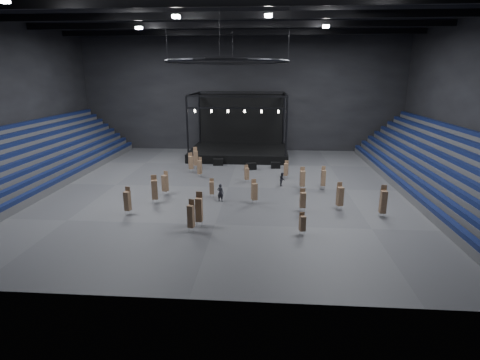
# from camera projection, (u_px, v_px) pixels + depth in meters

# --- Properties ---
(floor) EXTENTS (50.00, 50.00, 0.00)m
(floor) POSITION_uv_depth(u_px,v_px,m) (228.00, 187.00, 40.50)
(floor) COLOR #444447
(floor) RESTS_ON ground
(ceiling) EXTENTS (50.00, 42.00, 0.20)m
(ceiling) POSITION_uv_depth(u_px,v_px,m) (227.00, 6.00, 35.58)
(ceiling) COLOR black
(ceiling) RESTS_ON wall_back
(wall_back) EXTENTS (50.00, 0.20, 18.00)m
(wall_back) POSITION_uv_depth(u_px,v_px,m) (242.00, 93.00, 58.19)
(wall_back) COLOR black
(wall_back) RESTS_ON ground
(wall_front) EXTENTS (50.00, 0.20, 18.00)m
(wall_front) POSITION_uv_depth(u_px,v_px,m) (182.00, 135.00, 17.90)
(wall_front) COLOR black
(wall_front) RESTS_ON ground
(bleachers_left) EXTENTS (7.20, 40.00, 6.40)m
(bleachers_left) POSITION_uv_depth(u_px,v_px,m) (23.00, 168.00, 41.63)
(bleachers_left) COLOR #48484A
(bleachers_left) RESTS_ON floor
(bleachers_right) EXTENTS (7.20, 40.00, 6.40)m
(bleachers_right) POSITION_uv_depth(u_px,v_px,m) (450.00, 176.00, 38.44)
(bleachers_right) COLOR #48484A
(bleachers_right) RESTS_ON floor
(stage) EXTENTS (14.00, 10.00, 9.20)m
(stage) POSITION_uv_depth(u_px,v_px,m) (239.00, 146.00, 55.68)
(stage) COLOR black
(stage) RESTS_ON floor
(truss_ring) EXTENTS (12.30, 12.30, 5.15)m
(truss_ring) POSITION_uv_depth(u_px,v_px,m) (227.00, 61.00, 36.95)
(truss_ring) COLOR black
(truss_ring) RESTS_ON ceiling
(roof_girders) EXTENTS (49.00, 30.35, 0.70)m
(roof_girders) POSITION_uv_depth(u_px,v_px,m) (227.00, 16.00, 35.80)
(roof_girders) COLOR black
(roof_girders) RESTS_ON ceiling
(floodlights) EXTENTS (28.60, 16.60, 0.25)m
(floodlights) POSITION_uv_depth(u_px,v_px,m) (222.00, 16.00, 32.13)
(floodlights) COLOR white
(floodlights) RESTS_ON roof_girders
(flight_case_left) EXTENTS (1.40, 0.81, 0.89)m
(flight_case_left) POSITION_uv_depth(u_px,v_px,m) (218.00, 162.00, 50.07)
(flight_case_left) COLOR black
(flight_case_left) RESTS_ON floor
(flight_case_mid) EXTENTS (1.43, 1.00, 0.86)m
(flight_case_mid) POSITION_uv_depth(u_px,v_px,m) (251.00, 166.00, 47.82)
(flight_case_mid) COLOR black
(flight_case_mid) RESTS_ON floor
(flight_case_right) EXTENTS (1.23, 0.66, 0.80)m
(flight_case_right) POSITION_uv_depth(u_px,v_px,m) (276.00, 165.00, 48.52)
(flight_case_right) COLOR black
(flight_case_right) RESTS_ON floor
(chair_stack_0) EXTENTS (0.48, 0.48, 1.92)m
(chair_stack_0) POSITION_uv_depth(u_px,v_px,m) (212.00, 187.00, 36.89)
(chair_stack_0) COLOR silver
(chair_stack_0) RESTS_ON floor
(chair_stack_1) EXTENTS (0.52, 0.52, 1.79)m
(chair_stack_1) POSITION_uv_depth(u_px,v_px,m) (302.00, 223.00, 28.26)
(chair_stack_1) COLOR silver
(chair_stack_1) RESTS_ON floor
(chair_stack_2) EXTENTS (0.47, 0.47, 2.46)m
(chair_stack_2) POSITION_uv_depth(u_px,v_px,m) (323.00, 177.00, 39.58)
(chair_stack_2) COLOR silver
(chair_stack_2) RESTS_ON floor
(chair_stack_3) EXTENTS (0.54, 0.54, 2.38)m
(chair_stack_3) POSITION_uv_depth(u_px,v_px,m) (200.00, 167.00, 44.27)
(chair_stack_3) COLOR silver
(chair_stack_3) RESTS_ON floor
(chair_stack_4) EXTENTS (0.52, 0.52, 2.84)m
(chair_stack_4) POSITION_uv_depth(u_px,v_px,m) (383.00, 201.00, 31.59)
(chair_stack_4) COLOR silver
(chair_stack_4) RESTS_ON floor
(chair_stack_5) EXTENTS (0.56, 0.56, 2.14)m
(chair_stack_5) POSITION_uv_depth(u_px,v_px,m) (286.00, 169.00, 43.53)
(chair_stack_5) COLOR silver
(chair_stack_5) RESTS_ON floor
(chair_stack_6) EXTENTS (0.55, 0.55, 2.60)m
(chair_stack_6) POSITION_uv_depth(u_px,v_px,m) (191.00, 216.00, 28.76)
(chair_stack_6) COLOR silver
(chair_stack_6) RESTS_ON floor
(chair_stack_7) EXTENTS (0.56, 0.56, 2.49)m
(chair_stack_7) POSITION_uv_depth(u_px,v_px,m) (127.00, 200.00, 32.32)
(chair_stack_7) COLOR silver
(chair_stack_7) RESTS_ON floor
(chair_stack_8) EXTENTS (0.66, 0.66, 2.79)m
(chair_stack_8) POSITION_uv_depth(u_px,v_px,m) (196.00, 158.00, 48.15)
(chair_stack_8) COLOR silver
(chair_stack_8) RESTS_ON floor
(chair_stack_9) EXTENTS (0.70, 0.70, 2.74)m
(chair_stack_9) POSITION_uv_depth(u_px,v_px,m) (154.00, 189.00, 35.03)
(chair_stack_9) COLOR silver
(chair_stack_9) RESTS_ON floor
(chair_stack_10) EXTENTS (0.58, 0.58, 2.02)m
(chair_stack_10) POSITION_uv_depth(u_px,v_px,m) (247.00, 173.00, 41.93)
(chair_stack_10) COLOR silver
(chair_stack_10) RESTS_ON floor
(chair_stack_11) EXTENTS (0.69, 0.69, 2.44)m
(chair_stack_11) POSITION_uv_depth(u_px,v_px,m) (191.00, 162.00, 46.36)
(chair_stack_11) COLOR silver
(chair_stack_11) RESTS_ON floor
(chair_stack_12) EXTENTS (0.53, 0.53, 2.12)m
(chair_stack_12) POSITION_uv_depth(u_px,v_px,m) (303.00, 200.00, 33.00)
(chair_stack_12) COLOR silver
(chair_stack_12) RESTS_ON floor
(chair_stack_13) EXTENTS (0.64, 0.64, 2.55)m
(chair_stack_13) POSITION_uv_depth(u_px,v_px,m) (340.00, 196.00, 33.42)
(chair_stack_13) COLOR silver
(chair_stack_13) RESTS_ON floor
(chair_stack_14) EXTENTS (0.55, 0.55, 2.49)m
(chair_stack_14) POSITION_uv_depth(u_px,v_px,m) (302.00, 178.00, 39.18)
(chair_stack_14) COLOR silver
(chair_stack_14) RESTS_ON floor
(chair_stack_15) EXTENTS (0.54, 0.54, 2.85)m
(chair_stack_15) POSITION_uv_depth(u_px,v_px,m) (199.00, 209.00, 29.78)
(chair_stack_15) COLOR silver
(chair_stack_15) RESTS_ON floor
(chair_stack_16) EXTENTS (0.66, 0.66, 2.47)m
(chair_stack_16) POSITION_uv_depth(u_px,v_px,m) (165.00, 183.00, 37.54)
(chair_stack_16) COLOR silver
(chair_stack_16) RESTS_ON floor
(chair_stack_17) EXTENTS (0.63, 0.63, 2.38)m
(chair_stack_17) POSITION_uv_depth(u_px,v_px,m) (254.00, 191.00, 35.04)
(chair_stack_17) COLOR silver
(chair_stack_17) RESTS_ON floor
(man_center) EXTENTS (0.74, 0.60, 1.75)m
(man_center) POSITION_uv_depth(u_px,v_px,m) (220.00, 193.00, 35.75)
(man_center) COLOR black
(man_center) RESTS_ON floor
(crew_member) EXTENTS (0.64, 0.78, 1.49)m
(crew_member) POSITION_uv_depth(u_px,v_px,m) (282.00, 179.00, 40.79)
(crew_member) COLOR black
(crew_member) RESTS_ON floor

